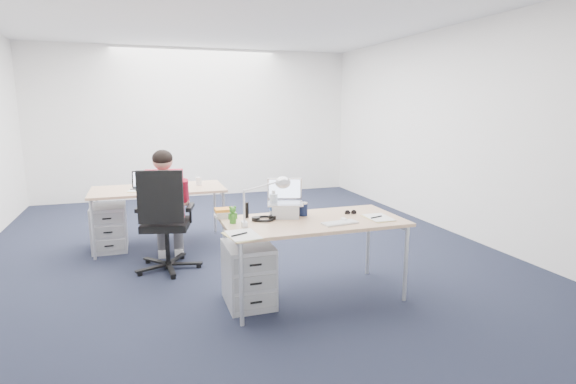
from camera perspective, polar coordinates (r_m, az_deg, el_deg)
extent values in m
plane|color=black|center=(5.65, -6.37, -7.08)|extent=(7.00, 7.00, 0.00)
cube|color=white|center=(8.84, -11.39, 8.52)|extent=(6.00, 0.02, 2.80)
cube|color=white|center=(2.10, 13.25, 1.29)|extent=(6.00, 0.02, 2.80)
cube|color=white|center=(6.68, 19.63, 7.38)|extent=(0.02, 7.00, 2.80)
cube|color=white|center=(5.48, -7.04, 22.01)|extent=(6.00, 7.00, 0.01)
cube|color=tan|center=(4.05, 3.29, -3.75)|extent=(1.60, 0.80, 0.03)
cylinder|color=#B7BABC|center=(3.64, -5.94, -11.59)|extent=(0.04, 0.04, 0.70)
cylinder|color=#B7BABC|center=(4.20, 14.73, -8.80)|extent=(0.04, 0.04, 0.70)
cylinder|color=#B7BABC|center=(4.28, -7.99, -8.13)|extent=(0.04, 0.04, 0.70)
cylinder|color=#B7BABC|center=(4.77, 10.13, -6.21)|extent=(0.04, 0.04, 0.70)
cube|color=tan|center=(5.81, -16.15, 0.33)|extent=(1.60, 0.80, 0.03)
cylinder|color=#B7BABC|center=(5.57, -23.54, -4.46)|extent=(0.04, 0.04, 0.70)
cylinder|color=#B7BABC|center=(5.62, -8.13, -3.50)|extent=(0.04, 0.04, 0.70)
cylinder|color=#B7BABC|center=(6.24, -23.00, -2.82)|extent=(0.04, 0.04, 0.70)
cylinder|color=#B7BABC|center=(6.29, -9.28, -1.98)|extent=(0.04, 0.04, 0.70)
cylinder|color=black|center=(5.03, -15.06, -6.47)|extent=(0.05, 0.05, 0.43)
cube|color=black|center=(4.97, -15.19, -3.98)|extent=(0.57, 0.57, 0.08)
cube|color=black|center=(4.66, -15.92, -0.63)|extent=(0.45, 0.16, 0.54)
cube|color=#B21933|center=(4.91, -15.42, -0.40)|extent=(0.42, 0.26, 0.53)
sphere|color=tan|center=(4.85, -15.64, 3.87)|extent=(0.20, 0.20, 0.20)
cube|color=#B0B2B6|center=(4.05, -5.03, -10.32)|extent=(0.40, 0.50, 0.55)
cube|color=#B0B2B6|center=(5.92, -21.75, -4.21)|extent=(0.40, 0.50, 0.55)
cube|color=white|center=(3.94, 6.60, -3.91)|extent=(0.33, 0.17, 0.02)
ellipsoid|color=white|center=(4.03, 7.11, -3.46)|extent=(0.05, 0.09, 0.03)
cylinder|color=#131B3B|center=(4.18, 1.97, -2.17)|extent=(0.08, 0.08, 0.13)
cylinder|color=silver|center=(4.14, -1.84, -1.47)|extent=(0.10, 0.10, 0.25)
cube|color=silver|center=(4.17, -8.04, -2.64)|extent=(0.22, 0.19, 0.08)
cube|color=black|center=(4.11, -5.33, -2.32)|extent=(0.04, 0.03, 0.15)
cube|color=#D5C57B|center=(3.56, -5.87, -5.52)|extent=(0.26, 0.35, 0.01)
cube|color=#D5C57B|center=(4.17, 11.38, -3.24)|extent=(0.20, 0.29, 0.01)
cylinder|color=white|center=(5.89, -11.28, 1.36)|extent=(0.08, 0.08, 0.10)
cube|color=white|center=(5.74, -18.49, 0.27)|extent=(0.27, 0.34, 0.01)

